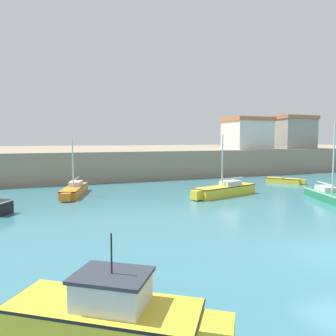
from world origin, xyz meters
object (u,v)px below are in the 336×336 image
object	(u,v)px
sailboat_green_1	(330,195)
harbor_shed_near_wharf	(247,133)
sailboat_yellow_3	(225,190)
harbor_shed_far_end	(290,132)
motorboat_yellow_0	(111,315)
sailboat_orange_2	(74,190)
dinghy_yellow_4	(284,180)

from	to	relation	value
sailboat_green_1	harbor_shed_near_wharf	world-z (taller)	harbor_shed_near_wharf
sailboat_yellow_3	harbor_shed_far_end	bearing A→B (deg)	37.15
motorboat_yellow_0	harbor_shed_near_wharf	distance (m)	39.34
harbor_shed_near_wharf	harbor_shed_far_end	xyz separation A→B (m)	(8.00, 0.78, 0.22)
motorboat_yellow_0	sailboat_orange_2	size ratio (longest dim) A/B	0.80
harbor_shed_near_wharf	sailboat_orange_2	bearing A→B (deg)	-157.16
sailboat_green_1	dinghy_yellow_4	size ratio (longest dim) A/B	1.64
sailboat_yellow_3	harbor_shed_near_wharf	bearing A→B (deg)	49.53
sailboat_green_1	dinghy_yellow_4	xyz separation A→B (m)	(3.93, 9.05, -0.13)
dinghy_yellow_4	motorboat_yellow_0	bearing A→B (deg)	-138.86
sailboat_orange_2	dinghy_yellow_4	xyz separation A→B (m)	(20.78, -0.58, -0.15)
motorboat_yellow_0	harbor_shed_far_end	distance (m)	45.42
motorboat_yellow_0	sailboat_orange_2	bearing A→B (deg)	85.97
harbor_shed_far_end	motorboat_yellow_0	bearing A→B (deg)	-137.13
dinghy_yellow_4	harbor_shed_far_end	xyz separation A→B (m)	(10.90, 11.33, 5.24)
sailboat_green_1	sailboat_orange_2	bearing A→B (deg)	150.27
sailboat_orange_2	harbor_shed_near_wharf	world-z (taller)	harbor_shed_near_wharf
dinghy_yellow_4	sailboat_orange_2	bearing A→B (deg)	178.41
sailboat_orange_2	sailboat_yellow_3	world-z (taller)	sailboat_yellow_3
motorboat_yellow_0	sailboat_green_1	distance (m)	20.98
harbor_shed_near_wharf	harbor_shed_far_end	bearing A→B (deg)	5.59
motorboat_yellow_0	sailboat_green_1	world-z (taller)	sailboat_green_1
sailboat_green_1	sailboat_orange_2	size ratio (longest dim) A/B	0.98
sailboat_orange_2	motorboat_yellow_0	bearing A→B (deg)	-94.03
sailboat_yellow_3	harbor_shed_far_end	world-z (taller)	harbor_shed_far_end
harbor_shed_near_wharf	harbor_shed_far_end	distance (m)	8.04
sailboat_green_1	harbor_shed_far_end	bearing A→B (deg)	53.95
dinghy_yellow_4	harbor_shed_near_wharf	distance (m)	12.04
sailboat_green_1	harbor_shed_near_wharf	bearing A→B (deg)	70.78
harbor_shed_near_wharf	sailboat_green_1	bearing A→B (deg)	-109.22
sailboat_yellow_3	dinghy_yellow_4	bearing A→B (deg)	23.99
sailboat_green_1	motorboat_yellow_0	bearing A→B (deg)	-150.49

